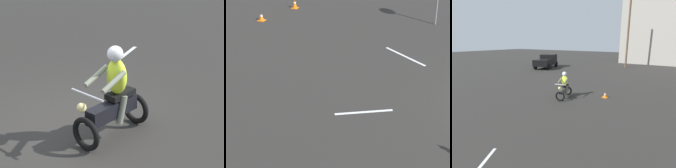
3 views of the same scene
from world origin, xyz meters
TOP-DOWN VIEW (x-y plane):
  - traffic_cone_mid_left at (6.82, 10.59)m, footprint 0.32×0.32m
  - traffic_cone_far_right at (4.58, 11.26)m, footprint 0.32×0.32m
  - lane_stripe_ne at (2.69, 4.20)m, footprint 1.31×1.78m
  - lane_stripe_nw at (-1.75, 4.51)m, footprint 0.88×1.58m

SIDE VIEW (x-z plane):
  - lane_stripe_ne at x=2.69m, z-range 0.00..0.01m
  - lane_stripe_nw at x=-1.75m, z-range 0.00..0.01m
  - traffic_cone_far_right at x=4.58m, z-range -0.01..0.33m
  - traffic_cone_mid_left at x=6.82m, z-range -0.01..0.41m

